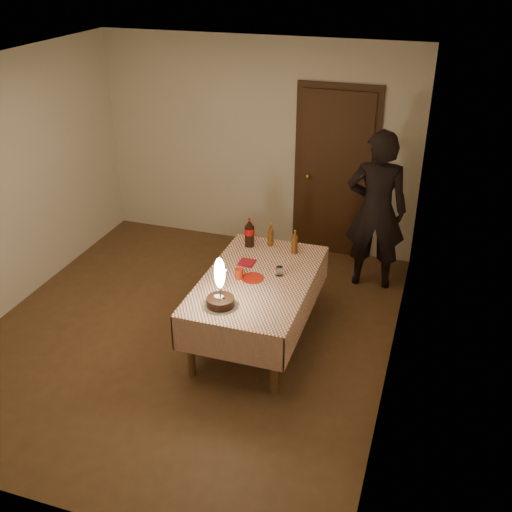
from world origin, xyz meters
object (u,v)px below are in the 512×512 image
Objects in this scene: red_plate at (252,278)px; amber_bottle_right at (295,242)px; red_cup at (239,274)px; clear_cup at (279,271)px; photographer at (376,211)px; amber_bottle_left at (271,235)px; dining_table at (258,287)px; birthday_cake at (220,293)px; cola_bottle at (249,233)px.

amber_bottle_right is (0.24, 0.64, 0.11)m from red_plate.
red_cup reaches higher than clear_cup.
red_plate is 0.70m from amber_bottle_right.
amber_bottle_right is 1.09m from photographer.
amber_bottle_right is (0.02, 0.50, 0.07)m from clear_cup.
red_cup is 0.78m from amber_bottle_left.
dining_table is 19.11× the size of clear_cup.
red_plate is at bearing 78.24° from birthday_cake.
clear_cup is 0.70m from cola_bottle.
birthday_cake is 0.26× the size of photographer.
clear_cup is 0.65m from amber_bottle_left.
cola_bottle is 1.25× the size of amber_bottle_left.
red_plate is at bearing -86.84° from amber_bottle_left.
cola_bottle is (-0.29, 0.63, 0.25)m from dining_table.
red_plate is at bearing -123.08° from photographer.
birthday_cake is 1.28m from amber_bottle_left.
photographer is at bearing 34.23° from cola_bottle.
cola_bottle reaches higher than clear_cup.
red_plate is at bearing -148.43° from clear_cup.
cola_bottle is at bearing 96.36° from birthday_cake.
birthday_cake is 0.77m from clear_cup.
birthday_cake is 1.24m from amber_bottle_right.
clear_cup is at bearing -92.07° from amber_bottle_right.
red_plate is at bearing -69.10° from cola_bottle.
red_cup is (-0.17, -0.06, 0.14)m from dining_table.
photographer is (1.07, 1.50, 0.18)m from red_cup.
amber_bottle_right reaches higher than red_plate.
cola_bottle is at bearing 100.38° from red_cup.
red_plate is 0.74m from amber_bottle_left.
cola_bottle is (-0.47, 0.51, 0.11)m from clear_cup.
birthday_cake reaches higher than red_plate.
red_plate is 0.86× the size of amber_bottle_right.
red_cup is 0.39× the size of amber_bottle_right.
dining_table is at bearing 21.03° from red_plate.
amber_bottle_right is at bearing 72.41° from dining_table.
dining_table is 0.69m from amber_bottle_right.
cola_bottle is at bearing 179.54° from amber_bottle_right.
clear_cup is 0.51m from amber_bottle_right.
amber_bottle_right is at bearing 69.14° from red_plate.
birthday_cake is 1.50× the size of cola_bottle.
dining_table is at bearing 74.12° from birthday_cake.
red_plate is 0.71m from cola_bottle.
amber_bottle_left is at bearing 96.98° from dining_table.
amber_bottle_left is at bearing 114.32° from clear_cup.
dining_table is 0.23m from red_cup.
clear_cup reaches higher than red_plate.
photographer is at bearing 57.91° from dining_table.
birthday_cake is at bearing -101.76° from red_plate.
birthday_cake is 2.16× the size of red_plate.
red_cup is at bearing -95.98° from amber_bottle_left.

